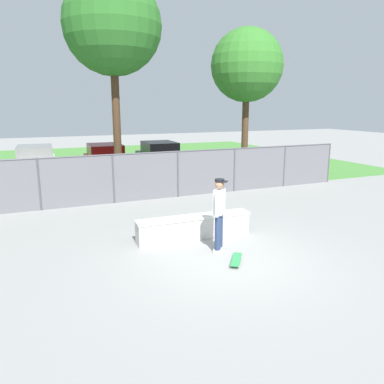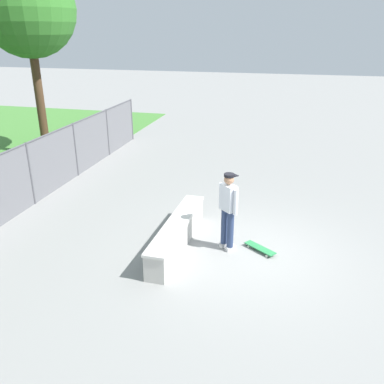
{
  "view_description": "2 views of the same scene",
  "coord_description": "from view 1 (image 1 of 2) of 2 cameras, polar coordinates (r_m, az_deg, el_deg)",
  "views": [
    {
      "loc": [
        -4.04,
        -7.4,
        3.53
      ],
      "look_at": [
        -0.13,
        1.68,
        1.29
      ],
      "focal_mm": 35.55,
      "sensor_mm": 36.0,
      "label": 1
    },
    {
      "loc": [
        -8.13,
        -0.74,
        4.75
      ],
      "look_at": [
        0.35,
        1.39,
        1.22
      ],
      "focal_mm": 37.93,
      "sensor_mm": 36.0,
      "label": 2
    }
  ],
  "objects": [
    {
      "name": "ground_plane",
      "position": [
        9.14,
        5.01,
        -10.01
      ],
      "size": [
        80.0,
        80.0,
        0.0
      ],
      "primitive_type": "plane",
      "color": "gray"
    },
    {
      "name": "concrete_ledge",
      "position": [
        10.37,
        0.32,
        -5.28
      ],
      "size": [
        3.22,
        0.55,
        0.63
      ],
      "color": "#B7B5AD",
      "rests_on": "ground"
    },
    {
      "name": "skateboarder",
      "position": [
        9.24,
        4.09,
        -2.96
      ],
      "size": [
        0.44,
        0.48,
        1.84
      ],
      "color": "beige",
      "rests_on": "ground"
    },
    {
      "name": "car_black",
      "position": [
        20.54,
        -4.77,
        5.2
      ],
      "size": [
        2.14,
        4.27,
        1.66
      ],
      "color": "black",
      "rests_on": "ground"
    },
    {
      "name": "tree_mid",
      "position": [
        18.99,
        8.24,
        18.21
      ],
      "size": [
        3.41,
        3.41,
        7.11
      ],
      "color": "#513823",
      "rests_on": "ground"
    },
    {
      "name": "chainlink_fence",
      "position": [
        14.55,
        -6.82,
        2.65
      ],
      "size": [
        17.87,
        0.07,
        1.83
      ],
      "color": "#4C4C51",
      "rests_on": "ground"
    },
    {
      "name": "car_white",
      "position": [
        19.94,
        -22.38,
        4.06
      ],
      "size": [
        2.14,
        4.27,
        1.66
      ],
      "color": "silver",
      "rests_on": "ground"
    },
    {
      "name": "car_red",
      "position": [
        19.67,
        -12.78,
        4.6
      ],
      "size": [
        2.14,
        4.27,
        1.66
      ],
      "color": "#B21E1E",
      "rests_on": "ground"
    },
    {
      "name": "grass_strip",
      "position": [
        24.64,
        -13.66,
        4.21
      ],
      "size": [
        29.8,
        20.0,
        0.02
      ],
      "primitive_type": "cube",
      "color": "#478438",
      "rests_on": "ground"
    },
    {
      "name": "tree_near_right",
      "position": [
        16.42,
        -11.85,
        23.19
      ],
      "size": [
        3.86,
        3.86,
        8.53
      ],
      "color": "#47301E",
      "rests_on": "ground"
    },
    {
      "name": "skateboard",
      "position": [
        8.96,
        6.65,
        -10.04
      ],
      "size": [
        0.63,
        0.77,
        0.09
      ],
      "color": "#2D8C4C",
      "rests_on": "ground"
    }
  ]
}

